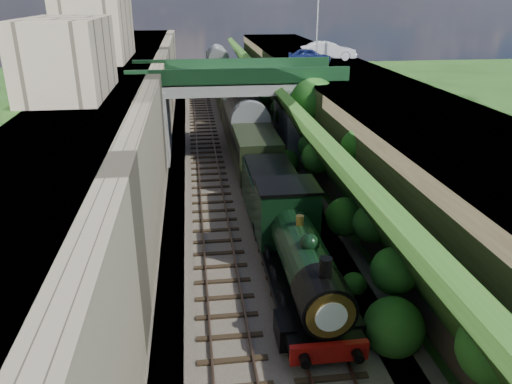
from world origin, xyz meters
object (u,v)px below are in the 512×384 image
road_bridge (242,104)px  car_blue (309,56)px  locomotive (299,256)px  lamppost (318,24)px  tree (315,105)px  tender (272,197)px  car_silver (328,51)px

road_bridge → car_blue: bearing=44.5°
car_blue → locomotive: car_blue is taller
lamppost → car_blue: lamppost is taller
tree → car_blue: size_ratio=1.70×
tree → car_blue: 10.59m
locomotive → tender: 7.37m
tree → tender: bearing=-115.9°
locomotive → lamppost: bearing=75.1°
tree → car_silver: bearing=71.3°
lamppost → car_blue: size_ratio=1.54×
tree → car_blue: car_blue is taller
tree → lamppost: (2.74, 10.98, 4.92)m
tree → locomotive: 17.92m
car_blue → tender: car_blue is taller
car_blue → lamppost: bearing=-36.1°
road_bridge → tender: (0.26, -13.15, -2.46)m
road_bridge → car_blue: 10.01m
lamppost → locomotive: lamppost is taller
lamppost → tree: bearing=-104.0°
car_silver → tender: size_ratio=0.86×
tree → lamppost: bearing=76.0°
locomotive → tender: size_ratio=1.70×
road_bridge → tender: 13.38m
car_silver → car_blue: bearing=135.6°
road_bridge → locomotive: size_ratio=1.56×
tree → car_blue: (1.87, 10.17, 2.27)m
car_blue → locomotive: bearing=177.5°
locomotive → car_blue: bearing=76.4°
car_silver → lamppost: bearing=136.1°
tree → car_silver: (4.21, 12.40, 2.45)m
car_blue → locomotive: 28.48m
locomotive → tender: locomotive is taller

